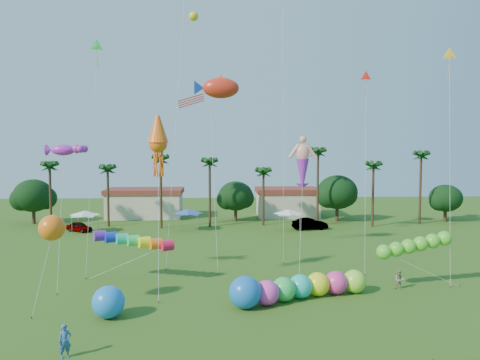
{
  "coord_description": "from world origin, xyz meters",
  "views": [
    {
      "loc": [
        -1.86,
        -28.42,
        11.69
      ],
      "look_at": [
        0.0,
        10.0,
        9.0
      ],
      "focal_mm": 35.0,
      "sensor_mm": 36.0,
      "label": 1
    }
  ],
  "objects_px": {
    "car_a": "(79,227)",
    "caterpillar_inflatable": "(295,288)",
    "spectator_a": "(65,341)",
    "spectator_b": "(399,280)",
    "blue_ball": "(108,302)",
    "car_b": "(310,224)"
  },
  "relations": [
    {
      "from": "car_b",
      "to": "spectator_a",
      "type": "height_order",
      "value": "spectator_a"
    },
    {
      "from": "car_a",
      "to": "caterpillar_inflatable",
      "type": "relative_size",
      "value": 0.34
    },
    {
      "from": "car_a",
      "to": "spectator_a",
      "type": "height_order",
      "value": "spectator_a"
    },
    {
      "from": "caterpillar_inflatable",
      "to": "blue_ball",
      "type": "height_order",
      "value": "caterpillar_inflatable"
    },
    {
      "from": "caterpillar_inflatable",
      "to": "blue_ball",
      "type": "distance_m",
      "value": 13.7
    },
    {
      "from": "spectator_b",
      "to": "car_a",
      "type": "bearing_deg",
      "value": 161.92
    },
    {
      "from": "car_a",
      "to": "blue_ball",
      "type": "height_order",
      "value": "blue_ball"
    },
    {
      "from": "car_b",
      "to": "caterpillar_inflatable",
      "type": "relative_size",
      "value": 0.43
    },
    {
      "from": "car_b",
      "to": "spectator_b",
      "type": "height_order",
      "value": "car_b"
    },
    {
      "from": "spectator_a",
      "to": "spectator_b",
      "type": "distance_m",
      "value": 26.14
    },
    {
      "from": "spectator_b",
      "to": "car_b",
      "type": "bearing_deg",
      "value": 115.05
    },
    {
      "from": "car_a",
      "to": "spectator_b",
      "type": "distance_m",
      "value": 44.27
    },
    {
      "from": "car_b",
      "to": "blue_ball",
      "type": "height_order",
      "value": "blue_ball"
    },
    {
      "from": "blue_ball",
      "to": "car_a",
      "type": "bearing_deg",
      "value": 109.25
    },
    {
      "from": "spectator_a",
      "to": "spectator_b",
      "type": "relative_size",
      "value": 1.2
    },
    {
      "from": "caterpillar_inflatable",
      "to": "blue_ball",
      "type": "relative_size",
      "value": 5.13
    },
    {
      "from": "spectator_a",
      "to": "caterpillar_inflatable",
      "type": "height_order",
      "value": "caterpillar_inflatable"
    },
    {
      "from": "spectator_a",
      "to": "caterpillar_inflatable",
      "type": "relative_size",
      "value": 0.17
    },
    {
      "from": "car_b",
      "to": "blue_ball",
      "type": "bearing_deg",
      "value": 140.78
    },
    {
      "from": "spectator_a",
      "to": "spectator_b",
      "type": "xyz_separation_m",
      "value": [
        23.47,
        11.51,
        -0.16
      ]
    },
    {
      "from": "spectator_b",
      "to": "blue_ball",
      "type": "bearing_deg",
      "value": -144.96
    },
    {
      "from": "blue_ball",
      "to": "spectator_a",
      "type": "bearing_deg",
      "value": -99.41
    }
  ]
}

